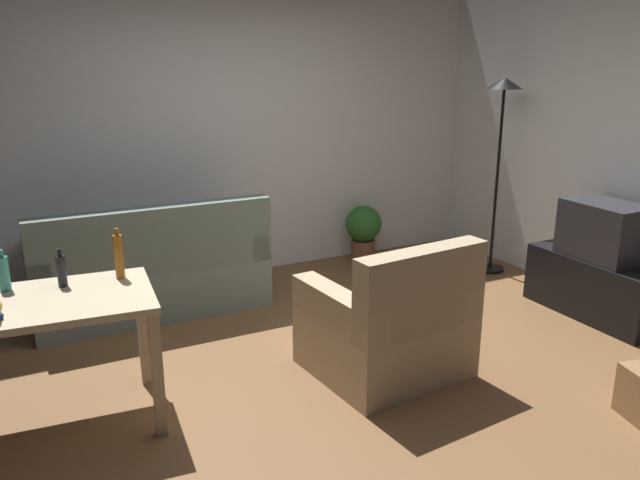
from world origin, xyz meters
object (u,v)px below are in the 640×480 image
Objects in this scene: torchiere_lamp at (502,122)px; bottle_amber at (119,256)px; desk at (38,320)px; tv at (604,231)px; couch at (151,274)px; bottle_tall at (4,273)px; potted_plant at (363,229)px; armchair at (390,327)px; tv_stand at (597,286)px; bottle_dark at (61,270)px.

bottle_amber is (-3.55, -0.80, -0.52)m from torchiere_lamp.
tv is at bearing 1.20° from desk.
torchiere_lamp is 1.44× the size of desk.
couch reaches higher than desk.
couch is 7.78× the size of bottle_tall.
tv is at bearing -6.81° from bottle_tall.
torchiere_lamp is 1.65m from potted_plant.
armchair is at bearing -14.52° from bottle_tall.
desk is 3.55m from potted_plant.
bottle_amber is at bearing 83.32° from tv_stand.
bottle_amber is at bearing -0.78° from bottle_dark.
torchiere_lamp is (3.13, -0.48, 1.11)m from couch.
bottle_amber reaches higher than desk.
couch is 6.06× the size of bottle_amber.
tv_stand is 1.69m from torchiere_lamp.
bottle_dark is (-1.88, 0.48, 0.53)m from armchair.
bottle_tall is 0.78× the size of bottle_amber.
torchiere_lamp reaches higher than tv.
couch is 1.86× the size of armchair.
potted_plant reaches higher than tv_stand.
couch and tv have the same top height.
armchair is at bearing -14.48° from bottle_dark.
couch is 1.00× the size of torchiere_lamp.
bottle_tall is at bearing 172.38° from bottle_amber.
bottle_dark is at bearing -168.35° from torchiere_lamp.
tv_stand is 4.23m from bottle_tall.
potted_plant is at bearing 25.32° from tv_stand.
bottle_tall is (-1.03, -1.21, 0.55)m from couch.
tv is 4.03m from desk.
couch is 3.58m from tv.
torchiere_lamp is 1.86× the size of armchair.
torchiere_lamp is at bearing 171.19° from couch.
tv_stand is at bearing 1.20° from desk.
potted_plant is (-0.95, 0.80, -1.08)m from torchiere_lamp.
armchair is at bearing -147.19° from torchiere_lamp.
couch and armchair have the same top height.
bottle_tall reaches higher than bottle_dark.
torchiere_lamp reaches higher than armchair.
tv_stand is 4.05m from desk.
couch is 1.68m from bottle_tall.
tv_stand is at bearing 90.00° from tv.
bottle_tall is 0.30m from bottle_dark.
bottle_tall reaches higher than potted_plant.
bottle_amber reaches higher than bottle_dark.
bottle_tall is at bearing 83.19° from tv_stand.
tv is 2.74× the size of bottle_dark.
bottle_tall is (-4.16, -0.72, -0.55)m from torchiere_lamp.
bottle_amber reaches higher than armchair.
desk reaches higher than potted_plant.
tv_stand is 3.94m from bottle_dark.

